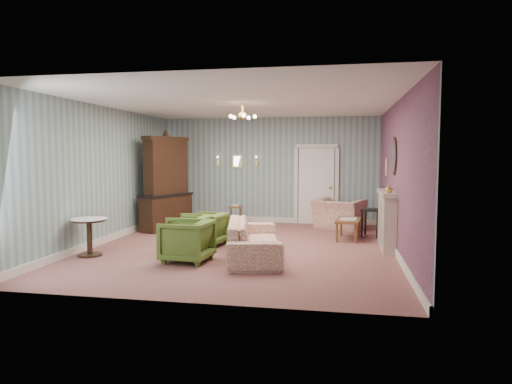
% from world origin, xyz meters
% --- Properties ---
extents(floor, '(7.00, 7.00, 0.00)m').
position_xyz_m(floor, '(0.00, 0.00, 0.00)').
color(floor, '#925C55').
rests_on(floor, ground).
extents(ceiling, '(7.00, 7.00, 0.00)m').
position_xyz_m(ceiling, '(0.00, 0.00, 2.90)').
color(ceiling, white).
rests_on(ceiling, ground).
extents(wall_back, '(6.00, 0.00, 6.00)m').
position_xyz_m(wall_back, '(0.00, 3.50, 1.45)').
color(wall_back, gray).
rests_on(wall_back, ground).
extents(wall_front, '(6.00, 0.00, 6.00)m').
position_xyz_m(wall_front, '(0.00, -3.50, 1.45)').
color(wall_front, gray).
rests_on(wall_front, ground).
extents(wall_left, '(0.00, 7.00, 7.00)m').
position_xyz_m(wall_left, '(-3.00, 0.00, 1.45)').
color(wall_left, gray).
rests_on(wall_left, ground).
extents(wall_right, '(0.00, 7.00, 7.00)m').
position_xyz_m(wall_right, '(3.00, 0.00, 1.45)').
color(wall_right, gray).
rests_on(wall_right, ground).
extents(wall_right_floral, '(0.00, 7.00, 7.00)m').
position_xyz_m(wall_right_floral, '(2.98, 0.00, 1.45)').
color(wall_right_floral, '#BA5D6C').
rests_on(wall_right_floral, ground).
extents(door, '(1.12, 0.12, 2.16)m').
position_xyz_m(door, '(1.30, 3.46, 1.08)').
color(door, white).
rests_on(door, floor).
extents(olive_chair_a, '(0.81, 0.85, 0.81)m').
position_xyz_m(olive_chair_a, '(-0.71, -1.38, 0.41)').
color(olive_chair_a, '#4C6A25').
rests_on(olive_chair_a, floor).
extents(olive_chair_b, '(0.75, 0.80, 0.77)m').
position_xyz_m(olive_chair_b, '(-0.96, -0.42, 0.38)').
color(olive_chair_b, '#4C6A25').
rests_on(olive_chair_b, floor).
extents(olive_chair_c, '(0.78, 0.82, 0.75)m').
position_xyz_m(olive_chair_c, '(-0.79, 0.08, 0.37)').
color(olive_chair_c, '#4C6A25').
rests_on(olive_chair_c, floor).
extents(sofa_chintz, '(1.13, 2.41, 0.91)m').
position_xyz_m(sofa_chintz, '(0.39, -0.83, 0.45)').
color(sofa_chintz, '#A54942').
rests_on(sofa_chintz, floor).
extents(wingback_chair, '(1.37, 1.14, 1.02)m').
position_xyz_m(wingback_chair, '(1.92, 2.66, 0.51)').
color(wingback_chair, '#A54942').
rests_on(wingback_chair, floor).
extents(dresser, '(1.03, 1.57, 2.47)m').
position_xyz_m(dresser, '(-2.36, 1.81, 1.23)').
color(dresser, black).
rests_on(dresser, floor).
extents(fireplace, '(0.30, 1.40, 1.16)m').
position_xyz_m(fireplace, '(2.86, 0.40, 0.58)').
color(fireplace, beige).
rests_on(fireplace, floor).
extents(mantel_vase, '(0.15, 0.15, 0.15)m').
position_xyz_m(mantel_vase, '(2.84, 0.00, 1.23)').
color(mantel_vase, gold).
rests_on(mantel_vase, fireplace).
extents(oval_mirror, '(0.04, 0.76, 0.84)m').
position_xyz_m(oval_mirror, '(2.96, 0.40, 1.85)').
color(oval_mirror, white).
rests_on(oval_mirror, wall_right).
extents(framed_print, '(0.04, 0.34, 0.42)m').
position_xyz_m(framed_print, '(2.97, 1.75, 1.60)').
color(framed_print, gold).
rests_on(framed_print, wall_right).
extents(coffee_table, '(0.61, 0.96, 0.46)m').
position_xyz_m(coffee_table, '(2.12, 1.25, 0.23)').
color(coffee_table, brown).
rests_on(coffee_table, floor).
extents(side_table_black, '(0.54, 0.54, 0.65)m').
position_xyz_m(side_table_black, '(2.65, 1.67, 0.33)').
color(side_table_black, black).
rests_on(side_table_black, floor).
extents(pedestal_table, '(0.81, 0.81, 0.71)m').
position_xyz_m(pedestal_table, '(-2.63, -1.29, 0.35)').
color(pedestal_table, black).
rests_on(pedestal_table, floor).
extents(nesting_table, '(0.38, 0.46, 0.56)m').
position_xyz_m(nesting_table, '(-0.81, 2.82, 0.28)').
color(nesting_table, brown).
rests_on(nesting_table, floor).
extents(gilt_mirror_back, '(0.28, 0.06, 0.36)m').
position_xyz_m(gilt_mirror_back, '(-0.90, 3.46, 1.70)').
color(gilt_mirror_back, gold).
rests_on(gilt_mirror_back, wall_back).
extents(sconce_left, '(0.16, 0.12, 0.30)m').
position_xyz_m(sconce_left, '(-1.45, 3.44, 1.70)').
color(sconce_left, gold).
rests_on(sconce_left, wall_back).
extents(sconce_right, '(0.16, 0.12, 0.30)m').
position_xyz_m(sconce_right, '(-0.35, 3.44, 1.70)').
color(sconce_right, gold).
rests_on(sconce_right, wall_back).
extents(chandelier, '(0.56, 0.56, 0.36)m').
position_xyz_m(chandelier, '(0.00, 0.00, 2.63)').
color(chandelier, gold).
rests_on(chandelier, ceiling).
extents(burgundy_cushion, '(0.41, 0.28, 0.39)m').
position_xyz_m(burgundy_cushion, '(1.87, 2.51, 0.48)').
color(burgundy_cushion, maroon).
rests_on(burgundy_cushion, wingback_chair).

